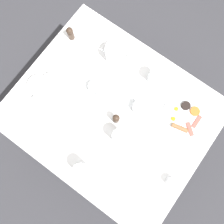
# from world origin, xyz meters

# --- Properties ---
(ground_plane) EXTENTS (8.00, 8.00, 0.00)m
(ground_plane) POSITION_xyz_m (0.00, 0.00, 0.00)
(ground_plane) COLOR #333338
(table) EXTENTS (0.99, 1.19, 0.74)m
(table) POSITION_xyz_m (0.00, 0.00, 0.67)
(table) COLOR white
(table) RESTS_ON ground_plane
(breakfast_plate) EXTENTS (0.28, 0.28, 0.04)m
(breakfast_plate) POSITION_xyz_m (0.23, -0.37, 0.75)
(breakfast_plate) COLOR white
(breakfast_plate) RESTS_ON table
(teapot_near) EXTENTS (0.22, 0.13, 0.13)m
(teapot_near) POSITION_xyz_m (-0.13, 0.44, 0.79)
(teapot_near) COLOR white
(teapot_near) RESTS_ON table
(teapot_far) EXTENTS (0.13, 0.20, 0.13)m
(teapot_far) POSITION_xyz_m (0.31, 0.20, 0.79)
(teapot_far) COLOR white
(teapot_far) RESTS_ON table
(teacup_with_saucer_left) EXTENTS (0.15, 0.15, 0.06)m
(teacup_with_saucer_left) POSITION_xyz_m (0.06, 0.17, 0.76)
(teacup_with_saucer_left) COLOR white
(teacup_with_saucer_left) RESTS_ON table
(teacup_with_saucer_right) EXTENTS (0.15, 0.15, 0.06)m
(teacup_with_saucer_right) POSITION_xyz_m (0.12, -0.11, 0.76)
(teacup_with_saucer_right) COLOR white
(teacup_with_saucer_right) RESTS_ON table
(water_glass_tall) EXTENTS (0.08, 0.08, 0.12)m
(water_glass_tall) POSITION_xyz_m (-0.10, -0.12, 0.80)
(water_glass_tall) COLOR white
(water_glass_tall) RESTS_ON table
(water_glass_short) EXTENTS (0.08, 0.08, 0.13)m
(water_glass_short) POSITION_xyz_m (-0.37, -0.06, 0.80)
(water_glass_short) COLOR white
(water_glass_short) RESTS_ON table
(wine_glass_spare) EXTENTS (0.08, 0.08, 0.12)m
(wine_glass_spare) POSITION_xyz_m (0.33, -0.09, 0.80)
(wine_glass_spare) COLOR white
(wine_glass_spare) RESTS_ON table
(creamer_jug) EXTENTS (0.08, 0.06, 0.06)m
(creamer_jug) POSITION_xyz_m (-0.13, -0.51, 0.77)
(creamer_jug) COLOR white
(creamer_jug) RESTS_ON table
(pepper_grinder) EXTENTS (0.04, 0.04, 0.10)m
(pepper_grinder) POSITION_xyz_m (0.25, 0.51, 0.79)
(pepper_grinder) COLOR #38281E
(pepper_grinder) RESTS_ON table
(salt_grinder) EXTENTS (0.04, 0.04, 0.10)m
(salt_grinder) POSITION_xyz_m (-0.02, -0.05, 0.79)
(salt_grinder) COLOR #38281E
(salt_grinder) RESTS_ON table
(fork_by_plate) EXTENTS (0.12, 0.15, 0.00)m
(fork_by_plate) POSITION_xyz_m (-0.09, -0.29, 0.74)
(fork_by_plate) COLOR silver
(fork_by_plate) RESTS_ON table
(knife_by_plate) EXTENTS (0.12, 0.16, 0.00)m
(knife_by_plate) POSITION_xyz_m (-0.16, 0.09, 0.74)
(knife_by_plate) COLOR silver
(knife_by_plate) RESTS_ON table
(spoon_for_tea) EXTENTS (0.10, 0.15, 0.00)m
(spoon_for_tea) POSITION_xyz_m (-0.26, -0.17, 0.74)
(spoon_for_tea) COLOR silver
(spoon_for_tea) RESTS_ON table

